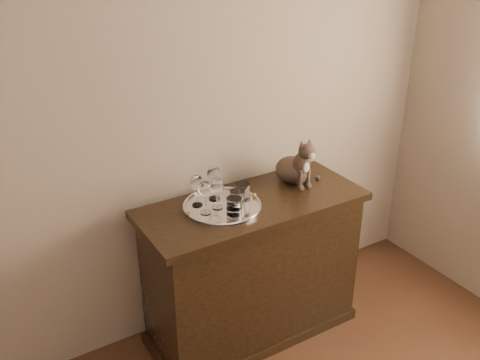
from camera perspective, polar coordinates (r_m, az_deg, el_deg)
The scene contains 11 objects.
wall_back at distance 2.59m, azimuth -13.65°, elevation 7.03°, with size 4.00×0.10×2.70m, color tan.
sideboard at distance 2.99m, azimuth 1.28°, elevation -9.51°, with size 1.20×0.50×0.85m, color black, non-canonical shape.
tray at distance 2.71m, azimuth -1.90°, elevation -2.87°, with size 0.40×0.40×0.01m, color silver.
wine_glass_a at distance 2.68m, azimuth -4.62°, elevation -1.10°, with size 0.06×0.06×0.17m, color white, non-canonical shape.
wine_glass_b at distance 2.74m, azimuth -2.78°, elevation -0.28°, with size 0.07×0.07×0.19m, color silver, non-canonical shape.
wine_glass_c at distance 2.61m, azimuth -3.73°, elevation -1.84°, with size 0.07×0.07×0.17m, color white, non-canonical shape.
wine_glass_d at distance 2.65m, azimuth -2.46°, elevation -1.36°, with size 0.06×0.06×0.17m, color silver, non-canonical shape.
tumbler_a at distance 2.69m, azimuth -0.29°, elevation -2.00°, with size 0.08×0.08×0.09m, color silver.
tumbler_b at distance 2.62m, azimuth -0.64°, elevation -2.80°, with size 0.08×0.08×0.09m, color silver.
tumbler_c at distance 2.75m, azimuth 0.25°, elevation -1.28°, with size 0.08×0.08×0.09m, color silver.
cat at distance 2.93m, azimuth 5.75°, elevation 2.34°, with size 0.28×0.26×0.28m, color brown, non-canonical shape.
Camera 1 is at (-0.72, -0.11, 2.16)m, focal length 40.00 mm.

